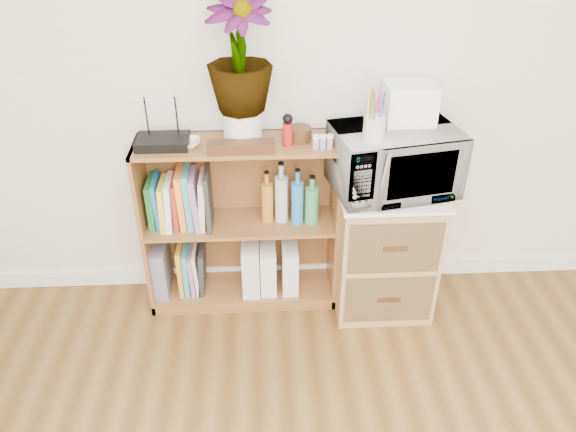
{
  "coord_description": "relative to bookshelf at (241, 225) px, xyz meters",
  "views": [
    {
      "loc": [
        -0.23,
        -0.37,
        2.09
      ],
      "look_at": [
        -0.11,
        1.95,
        0.62
      ],
      "focal_mm": 35.0,
      "sensor_mm": 36.0,
      "label": 1
    }
  ],
  "objects": [
    {
      "name": "magazine_holder_mid",
      "position": [
        0.14,
        -0.01,
        -0.27
      ],
      "size": [
        0.09,
        0.22,
        0.27
      ],
      "primitive_type": "cube",
      "color": "white",
      "rests_on": "bookshelf"
    },
    {
      "name": "file_box",
      "position": [
        -0.45,
        0.0,
        -0.26
      ],
      "size": [
        0.09,
        0.23,
        0.29
      ],
      "primitive_type": "cube",
      "color": "slate",
      "rests_on": "bookshelf"
    },
    {
      "name": "small_appliance",
      "position": [
        0.82,
        0.01,
        0.66
      ],
      "size": [
        0.23,
        0.19,
        0.19
      ],
      "primitive_type": "cube",
      "color": "white",
      "rests_on": "microwave"
    },
    {
      "name": "wicker_unit",
      "position": [
        0.75,
        -0.08,
        -0.12
      ],
      "size": [
        0.5,
        0.45,
        0.7
      ],
      "primitive_type": "cube",
      "color": "#9E7542",
      "rests_on": "ground"
    },
    {
      "name": "trinket_box",
      "position": [
        0.02,
        -0.1,
        0.5
      ],
      "size": [
        0.31,
        0.08,
        0.05
      ],
      "primitive_type": "cube",
      "color": "#361C0E",
      "rests_on": "bookshelf"
    },
    {
      "name": "magazine_holder_left",
      "position": [
        0.04,
        -0.01,
        -0.26
      ],
      "size": [
        0.09,
        0.24,
        0.3
      ],
      "primitive_type": "cube",
      "color": "silver",
      "rests_on": "bookshelf"
    },
    {
      "name": "white_bowl",
      "position": [
        -0.23,
        -0.03,
        0.49
      ],
      "size": [
        0.13,
        0.13,
        0.03
      ],
      "primitive_type": "imported",
      "color": "white",
      "rests_on": "bookshelf"
    },
    {
      "name": "potted_plant",
      "position": [
        0.03,
        0.02,
        0.9
      ],
      "size": [
        0.3,
        0.3,
        0.54
      ],
      "primitive_type": "imported",
      "color": "#3B742E",
      "rests_on": "plant_pot"
    },
    {
      "name": "paint_jars",
      "position": [
        0.41,
        -0.09,
        0.5
      ],
      "size": [
        0.11,
        0.04,
        0.05
      ],
      "primitive_type": "cube",
      "color": "#CC7183",
      "rests_on": "bookshelf"
    },
    {
      "name": "cookbooks",
      "position": [
        -0.3,
        0.0,
        0.16
      ],
      "size": [
        0.32,
        0.2,
        0.31
      ],
      "color": "#1B6524",
      "rests_on": "bookshelf"
    },
    {
      "name": "magazine_holder_right",
      "position": [
        0.26,
        -0.01,
        -0.27
      ],
      "size": [
        0.08,
        0.21,
        0.27
      ],
      "primitive_type": "cube",
      "color": "silver",
      "rests_on": "bookshelf"
    },
    {
      "name": "router",
      "position": [
        -0.35,
        -0.02,
        0.5
      ],
      "size": [
        0.25,
        0.17,
        0.04
      ],
      "primitive_type": "cube",
      "color": "black",
      "rests_on": "bookshelf"
    },
    {
      "name": "bookshelf",
      "position": [
        0.0,
        0.0,
        0.0
      ],
      "size": [
        1.0,
        0.3,
        0.95
      ],
      "primitive_type": "cube",
      "color": "brown",
      "rests_on": "ground"
    },
    {
      "name": "skirting_board",
      "position": [
        0.35,
        0.14,
        -0.42
      ],
      "size": [
        4.0,
        0.02,
        0.1
      ],
      "primitive_type": "cube",
      "color": "white",
      "rests_on": "ground"
    },
    {
      "name": "wooden_bowl",
      "position": [
        0.3,
        0.01,
        0.51
      ],
      "size": [
        0.12,
        0.12,
        0.07
      ],
      "primitive_type": "cylinder",
      "color": "#341D0E",
      "rests_on": "bookshelf"
    },
    {
      "name": "microwave",
      "position": [
        0.75,
        -0.08,
        0.4
      ],
      "size": [
        0.64,
        0.49,
        0.32
      ],
      "primitive_type": "imported",
      "rotation": [
        0.0,
        0.0,
        0.19
      ],
      "color": "white",
      "rests_on": "wicker_unit"
    },
    {
      "name": "lower_books",
      "position": [
        -0.28,
        0.0,
        -0.27
      ],
      "size": [
        0.15,
        0.19,
        0.29
      ],
      "color": "orange",
      "rests_on": "bookshelf"
    },
    {
      "name": "plant_pot",
      "position": [
        0.03,
        0.02,
        0.55
      ],
      "size": [
        0.18,
        0.18,
        0.16
      ],
      "primitive_type": "cylinder",
      "color": "silver",
      "rests_on": "bookshelf"
    },
    {
      "name": "pen_cup",
      "position": [
        0.62,
        -0.19,
        0.62
      ],
      "size": [
        0.1,
        0.1,
        0.11
      ],
      "primitive_type": "cylinder",
      "color": "silver",
      "rests_on": "microwave"
    },
    {
      "name": "liquor_bottles",
      "position": [
        0.26,
        0.0,
        0.17
      ],
      "size": [
        0.29,
        0.07,
        0.32
      ],
      "color": "#BD7123",
      "rests_on": "bookshelf"
    },
    {
      "name": "kokeshi_doll",
      "position": [
        0.24,
        -0.04,
        0.53
      ],
      "size": [
        0.05,
        0.05,
        0.11
      ],
      "primitive_type": "cylinder",
      "color": "#A61914",
      "rests_on": "bookshelf"
    }
  ]
}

